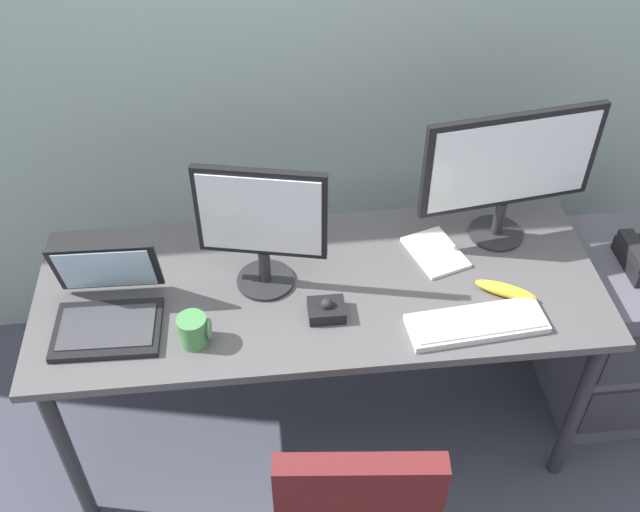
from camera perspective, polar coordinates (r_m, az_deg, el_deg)
The scene contains 11 objects.
ground_plane at distance 2.90m, azimuth -0.00°, elevation -12.71°, with size 8.00×8.00×0.00m, color #424351.
desk at distance 2.38m, azimuth -0.00°, elevation -3.49°, with size 1.76×0.68×0.75m.
file_cabinet at distance 2.95m, azimuth 21.82°, elevation -5.23°, with size 0.42×0.53×0.68m.
monitor_main at distance 2.39m, azimuth 14.39°, elevation 6.61°, with size 0.57×0.18×0.47m.
monitor_side at distance 2.17m, azimuth -4.52°, elevation 2.57°, with size 0.38×0.18×0.43m.
keyboard at distance 2.24m, azimuth 11.94°, elevation -5.07°, with size 0.42×0.17×0.03m.
laptop at distance 2.27m, azimuth -16.03°, elevation -3.75°, with size 0.32×0.30×0.23m.
trackball_mouse at distance 2.21m, azimuth 0.51°, elevation -4.12°, with size 0.11×0.09×0.07m.
coffee_mug at distance 2.16m, azimuth -9.67°, elevation -5.64°, with size 0.10×0.09×0.10m.
paper_notepad at distance 2.45m, azimuth 8.84°, elevation 0.28°, with size 0.15×0.21×0.01m, color white.
banana at distance 2.34m, azimuth 14.06°, elevation -2.57°, with size 0.19×0.04×0.04m, color yellow.
Camera 1 is at (-0.17, -1.63, 2.39)m, focal length 41.68 mm.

